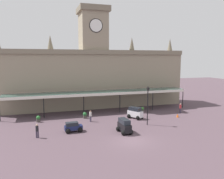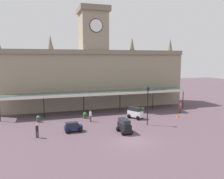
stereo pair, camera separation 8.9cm
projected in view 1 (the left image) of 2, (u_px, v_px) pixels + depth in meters
ground_plane at (132, 141)px, 25.90m from camera, size 140.00×140.00×0.00m
station_building at (94, 74)px, 43.70m from camera, size 34.91×5.78×18.66m
entrance_canopy at (100, 92)px, 39.25m from camera, size 31.61×3.26×3.64m
car_navy_estate at (73, 128)px, 28.96m from camera, size 2.30×1.63×1.27m
car_black_van at (124, 126)px, 28.58m from camera, size 1.69×2.45×1.77m
car_white_van at (135, 113)px, 35.44m from camera, size 2.34×2.59×1.77m
pedestrian_crossing_forecourt at (37, 130)px, 26.72m from camera, size 0.36×0.34×1.67m
pedestrian_near_entrance at (180, 108)px, 38.91m from camera, size 0.34×0.39×1.67m
pedestrian_beside_cars at (90, 116)px, 33.62m from camera, size 0.34×0.39×1.67m
victorian_lamppost at (148, 101)px, 31.69m from camera, size 0.30×0.30×5.44m
traffic_cone at (178, 115)px, 36.23m from camera, size 0.40×0.40×0.58m
planter_by_canopy at (85, 115)px, 35.57m from camera, size 0.60×0.60×0.96m
planter_forecourt_centre at (38, 119)px, 33.44m from camera, size 0.60×0.60×0.96m
planter_near_kerb at (142, 110)px, 39.51m from camera, size 0.60×0.60×0.96m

